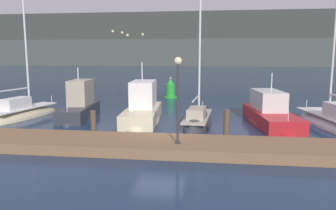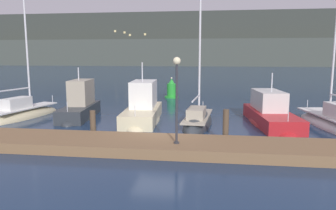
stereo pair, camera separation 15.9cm
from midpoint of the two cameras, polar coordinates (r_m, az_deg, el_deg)
The scene contains 13 objects.
ground_plane at distance 16.45m, azimuth -1.86°, elevation -5.95°, with size 400.00×400.00×0.00m, color #192D4C.
dock at distance 14.56m, azimuth -3.09°, elevation -6.99°, with size 26.61×2.80×0.45m, color brown.
mooring_pile_1 at distance 16.87m, azimuth -13.14°, elevation -3.34°, with size 0.28×0.28×1.42m, color #4C3D2D.
mooring_pile_2 at distance 15.80m, azimuth 9.84°, elevation -3.66°, with size 0.28×0.28×1.62m, color #4C3D2D.
sailboat_berth_1 at distance 23.91m, azimuth -23.92°, elevation -1.62°, with size 2.50×6.32×10.09m.
motorboat_berth_2 at distance 22.71m, azimuth -15.34°, elevation -0.98°, with size 2.42×5.91×3.96m.
motorboat_berth_3 at distance 20.99m, azimuth -4.67°, elevation -1.48°, with size 2.63×6.84×4.34m.
sailboat_berth_4 at distance 19.81m, azimuth 4.97°, elevation -3.17°, with size 2.02×6.20×8.36m.
motorboat_berth_5 at distance 20.98m, azimuth 17.13°, elevation -2.13°, with size 3.01×7.41×3.64m.
sailboat_berth_6 at distance 21.27m, azimuth 26.85°, elevation -3.03°, with size 3.27×7.92×10.13m.
channel_buoy at distance 32.15m, azimuth 0.29°, elevation 2.61°, with size 1.34×1.34×2.02m.
dock_lamppost at distance 13.54m, azimuth 1.40°, elevation 3.39°, with size 0.32×0.32×3.63m.
hillside_backdrop at distance 136.16m, azimuth 5.40°, elevation 10.96°, with size 240.00×23.00×20.95m.
Camera 1 is at (2.51, -15.72, 4.16)m, focal length 35.00 mm.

